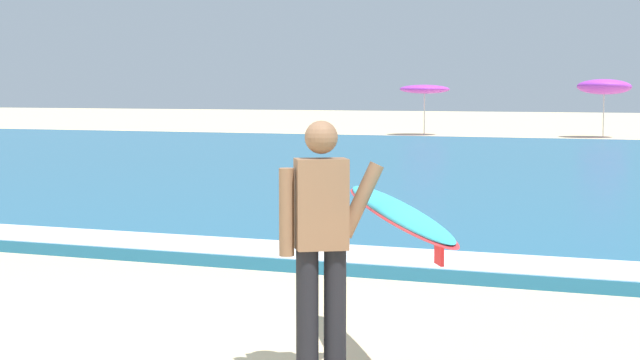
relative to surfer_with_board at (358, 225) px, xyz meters
name	(u,v)px	position (x,y,z in m)	size (l,w,h in m)	color
sea	(548,170)	(-1.57, 17.48, -0.96)	(120.00, 28.00, 0.14)	#1E6084
surf_foam	(347,253)	(-1.57, 4.08, -0.89)	(120.00, 1.15, 0.01)	white
surfer_with_board	(358,225)	(0.00, 0.00, 0.00)	(1.69, 2.58, 1.73)	black
beach_umbrella_0	(425,89)	(-9.54, 35.11, 0.87)	(2.07, 2.08, 2.11)	beige
beach_umbrella_1	(604,87)	(-2.37, 35.46, 0.96)	(2.10, 2.14, 2.37)	beige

